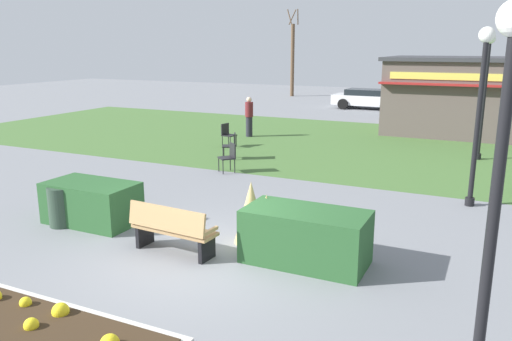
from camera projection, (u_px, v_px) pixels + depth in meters
name	position (u px, v px, depth m)	size (l,w,h in m)	color
ground_plane	(203.00, 258.00, 9.32)	(80.00, 80.00, 0.00)	slate
lawn_patch	(363.00, 146.00, 19.83)	(36.00, 12.00, 0.01)	#446B33
park_bench	(172.00, 229.00, 9.40)	(1.73, 0.64, 0.95)	tan
hedge_left	(92.00, 203.00, 11.08)	(1.99, 1.10, 0.90)	#28562B
hedge_right	(306.00, 237.00, 9.02)	(2.18, 1.10, 0.97)	#28562B
ornamental_grass_behind_left	(266.00, 220.00, 9.74)	(0.52, 0.52, 1.05)	tan
ornamental_grass_behind_right	(251.00, 212.00, 9.91)	(0.67, 0.67, 1.24)	tan
lamppost_near	(500.00, 164.00, 4.98)	(0.36, 0.36, 4.20)	black
lamppost_mid	(481.00, 96.00, 11.75)	(0.36, 0.36, 4.20)	black
lamppost_far	(486.00, 81.00, 16.80)	(0.36, 0.36, 4.20)	black
trash_bin	(61.00, 207.00, 10.89)	(0.52, 0.52, 0.86)	#2D4233
food_kiosk	(473.00, 96.00, 22.18)	(7.37, 5.10, 3.32)	#594C47
cafe_chair_west	(227.00, 133.00, 19.50)	(0.51, 0.51, 0.89)	black
cafe_chair_center	(229.00, 155.00, 15.55)	(0.62, 0.62, 0.89)	black
cafe_chair_north	(232.00, 144.00, 17.35)	(0.58, 0.58, 0.89)	black
person_strolling	(249.00, 116.00, 21.63)	(0.34, 0.34, 1.69)	#23232D
parked_car_west_slot	(368.00, 98.00, 31.35)	(4.24, 2.13, 1.20)	silver
tree_left_bg	(292.00, 58.00, 38.85)	(0.91, 0.96, 6.46)	brown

